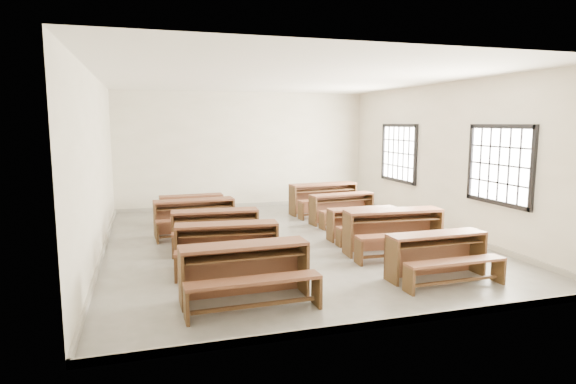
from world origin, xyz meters
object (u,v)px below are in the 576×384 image
object	(u,v)px
desk_set_3	(195,214)
desk_set_5	(438,253)
desk_set_4	(192,207)
desk_set_8	(343,206)
desk_set_6	(394,228)
desk_set_1	(227,243)
desk_set_0	(245,268)
desk_set_7	(363,221)
desk_set_2	(215,226)
desk_set_9	(324,196)

from	to	relation	value
desk_set_3	desk_set_5	size ratio (longest dim) A/B	1.09
desk_set_4	desk_set_8	distance (m)	3.57
desk_set_3	desk_set_6	xyz separation A→B (m)	(3.30, -2.55, 0.03)
desk_set_1	desk_set_3	size ratio (longest dim) A/B	1.01
desk_set_0	desk_set_6	bearing A→B (deg)	25.08
desk_set_0	desk_set_3	xyz separation A→B (m)	(-0.24, 4.08, -0.01)
desk_set_3	desk_set_7	size ratio (longest dim) A/B	1.19
desk_set_7	desk_set_2	bearing A→B (deg)	176.91
desk_set_5	desk_set_7	bearing A→B (deg)	88.67
desk_set_2	desk_set_3	bearing A→B (deg)	104.99
desk_set_0	desk_set_7	distance (m)	4.01
desk_set_1	desk_set_3	distance (m)	2.60
desk_set_3	desk_set_4	world-z (taller)	desk_set_3
desk_set_0	desk_set_1	xyz separation A→B (m)	(0.01, 1.49, -0.01)
desk_set_7	desk_set_8	distance (m)	1.63
desk_set_3	desk_set_8	distance (m)	3.47
desk_set_5	desk_set_9	xyz separation A→B (m)	(0.25, 5.45, 0.06)
desk_set_0	desk_set_7	world-z (taller)	desk_set_0
desk_set_6	desk_set_8	distance (m)	2.76
desk_set_4	desk_set_7	world-z (taller)	desk_set_4
desk_set_5	desk_set_8	size ratio (longest dim) A/B	0.96
desk_set_0	desk_set_4	size ratio (longest dim) A/B	1.15
desk_set_6	desk_set_0	bearing A→B (deg)	-149.61
desk_set_2	desk_set_6	world-z (taller)	desk_set_6
desk_set_2	desk_set_7	xyz separation A→B (m)	(2.98, -0.16, -0.05)
desk_set_5	desk_set_9	distance (m)	5.45
desk_set_2	desk_set_6	xyz separation A→B (m)	(3.04, -1.30, 0.04)
desk_set_1	desk_set_8	world-z (taller)	desk_set_1
desk_set_8	desk_set_9	xyz separation A→B (m)	(0.00, 1.23, 0.06)
desk_set_0	desk_set_8	xyz separation A→B (m)	(3.22, 4.28, -0.04)
desk_set_2	desk_set_7	size ratio (longest dim) A/B	1.16
desk_set_2	desk_set_6	size ratio (longest dim) A/B	0.90
desk_set_8	desk_set_7	bearing A→B (deg)	-104.72
desk_set_8	desk_set_9	bearing A→B (deg)	83.45
desk_set_6	desk_set_9	world-z (taller)	desk_set_6
desk_set_7	desk_set_9	size ratio (longest dim) A/B	0.78
desk_set_0	desk_set_1	world-z (taller)	desk_set_0
desk_set_6	desk_set_4	bearing A→B (deg)	134.09
desk_set_0	desk_set_6	world-z (taller)	desk_set_6
desk_set_4	desk_set_5	distance (m)	6.16
desk_set_2	desk_set_6	distance (m)	3.31
desk_set_7	desk_set_5	bearing A→B (deg)	-90.27
desk_set_4	desk_set_8	bearing A→B (deg)	-20.15
desk_set_7	desk_set_9	distance (m)	2.85
desk_set_5	desk_set_6	xyz separation A→B (m)	(0.08, 1.47, 0.06)
desk_set_0	desk_set_1	bearing A→B (deg)	88.20
desk_set_4	desk_set_6	world-z (taller)	desk_set_6
desk_set_4	desk_set_5	world-z (taller)	desk_set_5
desk_set_9	desk_set_6	bearing A→B (deg)	-97.46
desk_set_0	desk_set_5	world-z (taller)	desk_set_0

